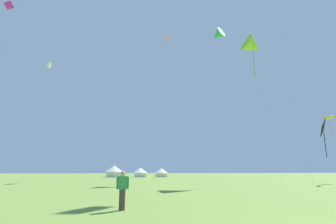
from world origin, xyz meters
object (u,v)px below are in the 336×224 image
(kite_green_delta, at_px, (218,35))
(kite_white_box, at_px, (49,65))
(festival_tent_center, at_px, (114,171))
(festival_tent_left, at_px, (140,172))
(person_spectator, at_px, (122,191))
(kite_pink_parafoil, at_px, (166,38))
(festival_tent_right, at_px, (161,172))
(kite_yellow_parafoil, at_px, (329,118))
(kite_lime_delta, at_px, (253,46))
(kite_magenta_diamond, at_px, (8,11))
(kite_black_diamond, at_px, (323,129))

(kite_green_delta, bearing_deg, kite_white_box, 160.79)
(festival_tent_center, bearing_deg, festival_tent_left, -0.00)
(person_spectator, bearing_deg, kite_pink_parafoil, 77.90)
(festival_tent_center, xyz_separation_m, festival_tent_right, (13.34, -0.00, -0.40))
(kite_white_box, bearing_deg, kite_yellow_parafoil, -24.10)
(kite_green_delta, xyz_separation_m, festival_tent_left, (-13.40, 29.01, -28.09))
(kite_white_box, xyz_separation_m, festival_tent_center, (15.28, 16.46, -23.44))
(kite_lime_delta, distance_m, festival_tent_center, 50.22)
(kite_lime_delta, bearing_deg, festival_tent_right, 101.49)
(kite_magenta_diamond, bearing_deg, festival_tent_right, 42.54)
(kite_pink_parafoil, relative_size, festival_tent_left, 8.68)
(kite_magenta_diamond, bearing_deg, kite_green_delta, 1.34)
(festival_tent_left, bearing_deg, person_spectator, -95.00)
(kite_yellow_parafoil, height_order, festival_tent_right, kite_yellow_parafoil)
(kite_magenta_diamond, bearing_deg, festival_tent_center, 57.21)
(kite_yellow_parafoil, height_order, person_spectator, kite_yellow_parafoil)
(kite_green_delta, relative_size, kite_lime_delta, 1.35)
(kite_pink_parafoil, bearing_deg, kite_white_box, 178.49)
(kite_black_diamond, bearing_deg, kite_yellow_parafoil, 40.63)
(kite_magenta_diamond, xyz_separation_m, festival_tent_right, (32.63, 29.94, -28.38))
(kite_lime_delta, bearing_deg, person_spectator, -131.04)
(festival_tent_right, bearing_deg, person_spectator, -100.30)
(kite_yellow_parafoil, xyz_separation_m, kite_white_box, (-50.80, 22.72, 14.86))
(kite_magenta_diamond, bearing_deg, kite_black_diamond, -16.07)
(kite_white_box, bearing_deg, festival_tent_center, 47.13)
(kite_black_diamond, relative_size, kite_lime_delta, 0.40)
(kite_white_box, relative_size, person_spectator, 15.07)
(kite_magenta_diamond, bearing_deg, festival_tent_left, 48.38)
(festival_tent_right, bearing_deg, kite_pink_parafoil, -95.32)
(kite_green_delta, xyz_separation_m, kite_black_diamond, (9.10, -15.08, -21.95))
(kite_green_delta, relative_size, kite_pink_parafoil, 0.89)
(kite_green_delta, height_order, festival_tent_right, kite_green_delta)
(kite_magenta_diamond, relative_size, person_spectator, 18.42)
(kite_white_box, bearing_deg, person_spectator, -70.25)
(kite_pink_parafoil, xyz_separation_m, kite_yellow_parafoil, (23.78, -22.01, -23.83))
(festival_tent_left, bearing_deg, kite_magenta_diamond, -131.62)
(person_spectator, distance_m, festival_tent_left, 64.11)
(kite_lime_delta, xyz_separation_m, festival_tent_left, (-14.35, 40.97, -19.66))
(kite_lime_delta, bearing_deg, festival_tent_center, 117.88)
(kite_pink_parafoil, height_order, festival_tent_right, kite_pink_parafoil)
(kite_green_delta, bearing_deg, kite_yellow_parafoil, -34.51)
(kite_white_box, distance_m, kite_lime_delta, 44.53)
(kite_yellow_parafoil, bearing_deg, festival_tent_center, 132.19)
(kite_green_delta, bearing_deg, person_spectator, -118.57)
(kite_magenta_diamond, relative_size, festival_tent_left, 7.97)
(kite_white_box, xyz_separation_m, festival_tent_right, (28.62, 16.46, -23.84))
(kite_white_box, height_order, festival_tent_left, kite_white_box)
(kite_green_delta, distance_m, festival_tent_center, 45.18)
(kite_magenta_diamond, height_order, kite_white_box, kite_magenta_diamond)
(festival_tent_left, xyz_separation_m, festival_tent_right, (6.02, 0.00, -0.08))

